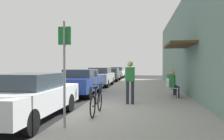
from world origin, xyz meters
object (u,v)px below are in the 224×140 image
at_px(parked_car_4, 117,72).
at_px(seated_patron_1, 171,82).
at_px(parked_car_3, 111,74).
at_px(parked_car_0, 28,96).
at_px(parking_meter, 96,85).
at_px(cafe_chair_1, 170,85).
at_px(parked_car_1, 81,82).
at_px(cafe_chair_0, 172,87).
at_px(parked_car_2, 100,77).
at_px(bicycle_0, 97,103).
at_px(street_sign, 64,66).
at_px(seated_patron_0, 174,83).
at_px(pedestrian_standing, 130,79).

height_order(parked_car_4, seated_patron_1, parked_car_4).
distance_m(parked_car_3, seated_patron_1, 12.87).
distance_m(parked_car_0, parking_meter, 2.81).
bearing_deg(parked_car_3, cafe_chair_1, -68.15).
xyz_separation_m(parked_car_1, cafe_chair_1, (4.79, -0.20, -0.13)).
bearing_deg(cafe_chair_0, parked_car_2, 125.92).
xyz_separation_m(parked_car_1, parked_car_4, (0.00, 17.18, -0.01)).
relative_size(bicycle_0, cafe_chair_0, 1.97).
distance_m(street_sign, cafe_chair_0, 6.58).
xyz_separation_m(parked_car_1, seated_patron_0, (4.84, -1.06, 0.07)).
distance_m(bicycle_0, pedestrian_standing, 2.24).
bearing_deg(parked_car_1, parking_meter, -64.72).
distance_m(parked_car_1, street_sign, 6.87).
bearing_deg(parked_car_3, seated_patron_1, -67.88).
bearing_deg(street_sign, seated_patron_1, 62.64).
relative_size(street_sign, cafe_chair_0, 2.99).
height_order(parked_car_2, parked_car_4, parked_car_2).
bearing_deg(parked_car_3, parking_meter, -84.11).
bearing_deg(parked_car_3, parked_car_0, -90.00).
bearing_deg(cafe_chair_0, pedestrian_standing, -132.25).
bearing_deg(parked_car_1, seated_patron_1, -2.12).
height_order(parked_car_1, parked_car_3, parked_car_1).
bearing_deg(cafe_chair_1, parking_meter, -136.35).
bearing_deg(parked_car_4, seated_patron_0, -75.12).
bearing_deg(seated_patron_0, parked_car_2, 126.18).
bearing_deg(parked_car_1, cafe_chair_1, -2.33).
bearing_deg(seated_patron_0, cafe_chair_0, 162.64).
relative_size(seated_patron_1, pedestrian_standing, 0.76).
distance_m(parked_car_2, bicycle_0, 10.81).
relative_size(parked_car_3, cafe_chair_1, 5.06).
bearing_deg(bicycle_0, parking_meter, 103.02).
xyz_separation_m(street_sign, cafe_chair_1, (3.29, 6.45, -1.02)).
xyz_separation_m(parked_car_0, parked_car_4, (0.00, 22.81, 0.01)).
bearing_deg(seated_patron_1, parked_car_3, 112.12).
xyz_separation_m(bicycle_0, pedestrian_standing, (0.94, 1.93, 0.64)).
bearing_deg(cafe_chair_0, street_sign, -120.39).
height_order(parked_car_0, parking_meter, parking_meter).
distance_m(parked_car_1, parked_car_4, 17.18).
relative_size(parking_meter, seated_patron_1, 1.02).
distance_m(cafe_chair_0, pedestrian_standing, 2.86).
distance_m(parked_car_4, bicycle_0, 22.32).
bearing_deg(parked_car_3, cafe_chair_0, -69.46).
height_order(street_sign, cafe_chair_1, street_sign).
height_order(parked_car_3, cafe_chair_0, parked_car_3).
height_order(parking_meter, street_sign, street_sign).
xyz_separation_m(street_sign, pedestrian_standing, (1.40, 3.52, -0.52)).
bearing_deg(bicycle_0, cafe_chair_1, 59.81).
xyz_separation_m(parked_car_2, seated_patron_0, (4.84, -6.63, 0.05)).
relative_size(parked_car_1, parked_car_4, 1.00).
relative_size(parked_car_0, pedestrian_standing, 2.59).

